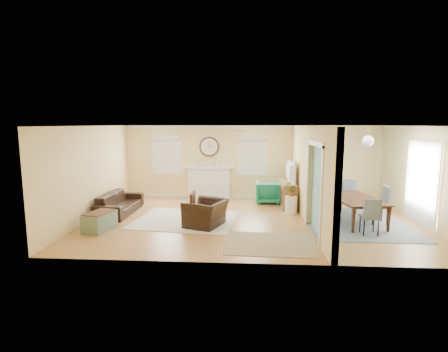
{
  "coord_description": "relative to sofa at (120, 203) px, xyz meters",
  "views": [
    {
      "loc": [
        -0.17,
        -9.39,
        2.65
      ],
      "look_at": [
        -0.8,
        0.3,
        1.2
      ],
      "focal_mm": 28.0,
      "sensor_mm": 36.0,
      "label": 1
    }
  ],
  "objects": [
    {
      "name": "rug_grey",
      "position": [
        6.75,
        -0.62,
        -0.3
      ],
      "size": [
        2.64,
        3.3,
        0.01
      ],
      "primitive_type": "cube",
      "color": "slate",
      "rests_on": "floor"
    },
    {
      "name": "rug_jute",
      "position": [
        4.34,
        -2.47,
        -0.3
      ],
      "size": [
        2.01,
        1.67,
        0.01
      ],
      "primitive_type": "cube",
      "rotation": [
        0.0,
        0.0,
        -0.04
      ],
      "color": "tan",
      "rests_on": "floor"
    },
    {
      "name": "pendant",
      "position": [
        6.96,
        -0.61,
        1.89
      ],
      "size": [
        0.3,
        0.3,
        0.55
      ],
      "color": "gold",
      "rests_on": "ceiling"
    },
    {
      "name": "fireplace",
      "position": [
        2.46,
        2.27,
        0.29
      ],
      "size": [
        1.7,
        0.3,
        1.17
      ],
      "color": "white",
      "rests_on": "ground"
    },
    {
      "name": "dining_chair_n",
      "position": [
        6.81,
        0.41,
        0.28
      ],
      "size": [
        0.55,
        0.55,
        0.99
      ],
      "color": "slate",
      "rests_on": "floor"
    },
    {
      "name": "wall_clock",
      "position": [
        2.46,
        2.35,
        1.54
      ],
      "size": [
        0.7,
        0.07,
        0.7
      ],
      "color": "#432316",
      "rests_on": "wall_back"
    },
    {
      "name": "dining_chair_e",
      "position": [
        7.3,
        -0.66,
        0.3
      ],
      "size": [
        0.46,
        0.46,
        1.03
      ],
      "color": "slate",
      "rests_on": "floor"
    },
    {
      "name": "french_doors",
      "position": [
        8.41,
        -0.61,
        0.79
      ],
      "size": [
        0.06,
        1.7,
        2.2
      ],
      "color": "white",
      "rests_on": "ground"
    },
    {
      "name": "green_chair",
      "position": [
        4.52,
        1.65,
        0.05
      ],
      "size": [
        0.78,
        0.8,
        0.72
      ],
      "primitive_type": "imported",
      "rotation": [
        0.0,
        0.0,
        3.15
      ],
      "color": "#06734A",
      "rests_on": "floor"
    },
    {
      "name": "ceiling",
      "position": [
        3.96,
        -0.61,
        2.29
      ],
      "size": [
        9.0,
        6.0,
        0.02
      ],
      "primitive_type": "cube",
      "color": "white",
      "rests_on": "wall_back"
    },
    {
      "name": "eames_chair",
      "position": [
        2.75,
        -1.19,
        0.03
      ],
      "size": [
        1.24,
        1.32,
        0.69
      ],
      "primitive_type": "imported",
      "rotation": [
        0.0,
        0.0,
        -1.93
      ],
      "color": "black",
      "rests_on": "floor"
    },
    {
      "name": "wall_front",
      "position": [
        3.96,
        -3.61,
        0.99
      ],
      "size": [
        9.0,
        0.02,
        2.6
      ],
      "primitive_type": "cube",
      "color": "#ECC885",
      "rests_on": "ground"
    },
    {
      "name": "garden_stool",
      "position": [
        5.13,
        0.31,
        -0.05
      ],
      "size": [
        0.35,
        0.35,
        0.52
      ],
      "primitive_type": "cylinder",
      "color": "white",
      "rests_on": "floor"
    },
    {
      "name": "window_right",
      "position": [
        4.01,
        2.34,
        1.35
      ],
      "size": [
        1.05,
        0.13,
        1.42
      ],
      "color": "white",
      "rests_on": "wall_back"
    },
    {
      "name": "tv",
      "position": [
        5.12,
        1.19,
        0.82
      ],
      "size": [
        0.22,
        1.16,
        0.66
      ],
      "primitive_type": "imported",
      "rotation": [
        0.0,
        0.0,
        1.63
      ],
      "color": "black",
      "rests_on": "credenza"
    },
    {
      "name": "wall_back",
      "position": [
        3.96,
        2.39,
        0.99
      ],
      "size": [
        9.0,
        0.02,
        2.6
      ],
      "primitive_type": "cube",
      "color": "#ECC885",
      "rests_on": "ground"
    },
    {
      "name": "rug_cream",
      "position": [
        2.11,
        -0.64,
        -0.3
      ],
      "size": [
        2.96,
        2.65,
        0.01
      ],
      "primitive_type": "cube",
      "rotation": [
        0.0,
        0.0,
        -0.11
      ],
      "color": "beige",
      "rests_on": "floor"
    },
    {
      "name": "dining_chair_w",
      "position": [
        6.07,
        -0.55,
        0.2
      ],
      "size": [
        0.46,
        0.46,
        0.88
      ],
      "color": "white",
      "rests_on": "floor"
    },
    {
      "name": "trunk",
      "position": [
        0.13,
        -1.76,
        -0.07
      ],
      "size": [
        0.68,
        0.92,
        0.48
      ],
      "color": "gray",
      "rests_on": "floor"
    },
    {
      "name": "sofa",
      "position": [
        0.0,
        0.0,
        0.0
      ],
      "size": [
        0.85,
        2.13,
        0.62
      ],
      "primitive_type": "imported",
      "rotation": [
        0.0,
        0.0,
        1.56
      ],
      "color": "black",
      "rests_on": "floor"
    },
    {
      "name": "potted_plant",
      "position": [
        5.13,
        0.31,
        0.4
      ],
      "size": [
        0.43,
        0.41,
        0.38
      ],
      "primitive_type": "imported",
      "rotation": [
        0.0,
        0.0,
        3.57
      ],
      "color": "#337F33",
      "rests_on": "garden_stool"
    },
    {
      "name": "wall_left",
      "position": [
        -0.54,
        -0.61,
        0.99
      ],
      "size": [
        0.02,
        6.0,
        2.6
      ],
      "primitive_type": "cube",
      "color": "#ECC885",
      "rests_on": "ground"
    },
    {
      "name": "dining_table",
      "position": [
        6.75,
        -0.62,
        0.04
      ],
      "size": [
        1.38,
        2.11,
        0.69
      ],
      "primitive_type": "imported",
      "rotation": [
        0.0,
        0.0,
        1.72
      ],
      "color": "#432316",
      "rests_on": "floor"
    },
    {
      "name": "dining_chair_s",
      "position": [
        6.75,
        -1.65,
        0.22
      ],
      "size": [
        0.41,
        0.41,
        0.91
      ],
      "color": "slate",
      "rests_on": "floor"
    },
    {
      "name": "floor",
      "position": [
        3.96,
        -0.61,
        -0.31
      ],
      "size": [
        9.0,
        9.0,
        0.0
      ],
      "primitive_type": "plane",
      "color": "#99633B",
      "rests_on": "ground"
    },
    {
      "name": "wall_right",
      "position": [
        8.46,
        -0.61,
        0.99
      ],
      "size": [
        0.02,
        6.0,
        2.6
      ],
      "primitive_type": "cube",
      "color": "#ECC885",
      "rests_on": "ground"
    },
    {
      "name": "window_left",
      "position": [
        0.91,
        2.34,
        1.35
      ],
      "size": [
        1.05,
        0.13,
        1.42
      ],
      "color": "white",
      "rests_on": "wall_back"
    },
    {
      "name": "partition",
      "position": [
        5.47,
        -0.33,
        1.05
      ],
      "size": [
        0.17,
        6.0,
        2.6
      ],
      "color": "#ECC885",
      "rests_on": "ground"
    },
    {
      "name": "credenza",
      "position": [
        5.13,
        1.19,
        0.09
      ],
      "size": [
        0.47,
        1.39,
        0.8
      ],
      "color": "#A67343",
      "rests_on": "floor"
    }
  ]
}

